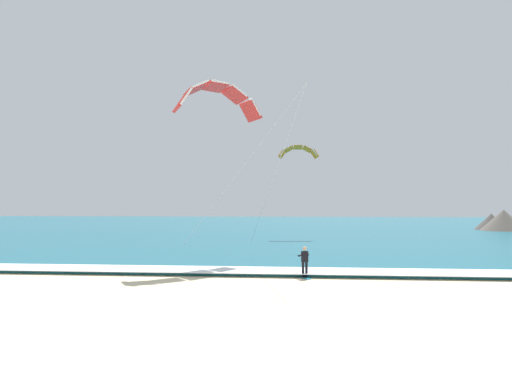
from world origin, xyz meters
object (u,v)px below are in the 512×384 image
at_px(surfboard, 305,277).
at_px(kite_distant, 298,150).
at_px(kitesurfer, 305,260).
at_px(kite_primary, 217,96).

relative_size(surfboard, kite_distant, 0.31).
bearing_deg(kitesurfer, kite_primary, 133.17).
distance_m(surfboard, kitesurfer, 0.91).
bearing_deg(surfboard, kitesurfer, 111.81).
bearing_deg(surfboard, kite_distant, 91.14).
bearing_deg(kite_distant, kite_primary, -102.81).
relative_size(kite_primary, kite_distant, 2.38).
xyz_separation_m(kitesurfer, kite_primary, (-5.89, 6.28, 10.39)).
xyz_separation_m(surfboard, kite_primary, (-5.90, 6.29, 11.31)).
height_order(surfboard, kitesurfer, kitesurfer).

